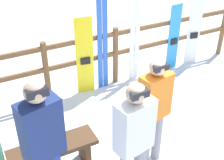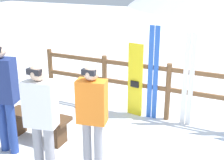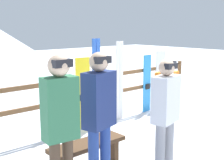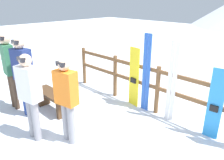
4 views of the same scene
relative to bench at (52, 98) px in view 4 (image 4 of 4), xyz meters
name	(u,v)px [view 4 (image 4 of 4)]	position (x,y,z in m)	size (l,w,h in m)	color
ground_plane	(89,152)	(1.75, -0.34, -0.33)	(40.00, 40.00, 0.00)	white
fence	(158,86)	(1.75, 1.63, 0.33)	(5.38, 0.10, 1.11)	brown
bench	(52,98)	(0.00, 0.00, 0.00)	(1.13, 0.36, 0.46)	#4C331E
person_orange	(66,96)	(1.24, -0.39, 0.58)	(0.43, 0.29, 1.57)	gray
person_navy	(23,72)	(-0.20, -0.50, 0.70)	(0.46, 0.32, 1.75)	navy
person_white	(30,92)	(0.70, -0.79, 0.61)	(0.45, 0.31, 1.62)	gray
person_plaid_green	(9,65)	(-0.78, -0.56, 0.73)	(0.39, 0.24, 1.77)	#4C3828
snowboard_yellow	(134,77)	(1.12, 1.57, 0.38)	(0.31, 0.09, 1.44)	yellow
ski_pair_blue	(146,74)	(1.46, 1.58, 0.57)	(0.19, 0.02, 1.80)	blue
ski_pair_white	(172,83)	(2.12, 1.58, 0.53)	(0.19, 0.02, 1.72)	white
snowboard_blue	(215,105)	(3.02, 1.57, 0.35)	(0.27, 0.07, 1.36)	#288CE0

